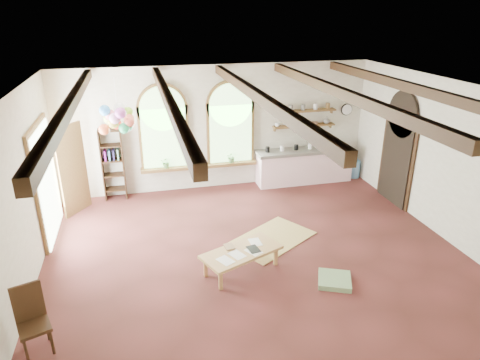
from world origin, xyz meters
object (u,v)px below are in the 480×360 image
object	(u,v)px
kitchen_counter	(304,165)
balloon_cluster	(118,119)
side_chair	(36,333)
coffee_table	(241,253)

from	to	relation	value
kitchen_counter	balloon_cluster	world-z (taller)	balloon_cluster
kitchen_counter	side_chair	world-z (taller)	side_chair
coffee_table	kitchen_counter	bearing A→B (deg)	54.22
balloon_cluster	kitchen_counter	bearing A→B (deg)	13.91
coffee_table	balloon_cluster	bearing A→B (deg)	127.84
coffee_table	side_chair	size ratio (longest dim) A/B	1.57
coffee_table	balloon_cluster	distance (m)	3.82
coffee_table	side_chair	bearing A→B (deg)	-159.31
balloon_cluster	coffee_table	bearing A→B (deg)	-52.16
kitchen_counter	side_chair	distance (m)	7.77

